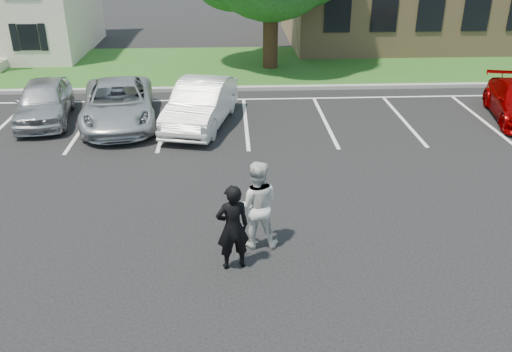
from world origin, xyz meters
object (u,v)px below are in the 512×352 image
at_px(car_silver_west, 44,101).
at_px(car_white_sedan, 201,104).
at_px(car_silver_minivan, 118,103).
at_px(man_white_shirt, 256,205).
at_px(man_black_suit, 233,227).

distance_m(car_silver_west, car_white_sedan, 5.55).
bearing_deg(car_silver_west, car_silver_minivan, -17.19).
relative_size(man_white_shirt, car_white_sedan, 0.43).
xyz_separation_m(man_black_suit, car_silver_west, (-6.48, 9.26, -0.21)).
xyz_separation_m(car_silver_west, car_white_sedan, (5.50, -0.76, 0.05)).
bearing_deg(car_silver_minivan, car_white_sedan, -15.76).
height_order(car_silver_west, car_white_sedan, car_white_sedan).
xyz_separation_m(car_silver_west, car_silver_minivan, (2.64, -0.40, -0.00)).
bearing_deg(car_white_sedan, car_silver_minivan, -173.98).
distance_m(man_black_suit, man_white_shirt, 0.96).
relative_size(car_silver_minivan, car_white_sedan, 1.11).
bearing_deg(car_silver_west, man_white_shirt, -58.88).
relative_size(man_black_suit, car_silver_west, 0.44).
bearing_deg(man_white_shirt, man_black_suit, 59.90).
bearing_deg(car_white_sedan, car_silver_west, -174.76).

